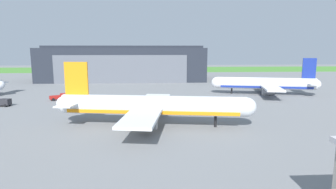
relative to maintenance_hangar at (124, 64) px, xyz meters
The scene contains 7 objects.
ground_plane 87.35m from the maintenance_hangar, 80.53° to the right, with size 440.00×440.00×0.00m, color slate.
grass_field_strip 75.49m from the maintenance_hangar, 79.00° to the left, with size 440.00×56.00×0.08m, color #4B8B34.
maintenance_hangar is the anchor object (origin of this frame).
airliner_near_right 90.88m from the maintenance_hangar, 80.69° to the right, with size 42.42×33.18×13.52m.
airliner_far_left 75.09m from the maintenance_hangar, 42.86° to the right, with size 36.88×32.10×13.11m.
pushback_tractor 60.30m from the maintenance_hangar, 104.95° to the right, with size 5.08×3.76×2.04m.
ops_van 72.83m from the maintenance_hangar, 112.67° to the right, with size 4.23×2.86×2.15m.
Camera 1 is at (0.23, -62.14, 16.32)m, focal length 29.86 mm.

